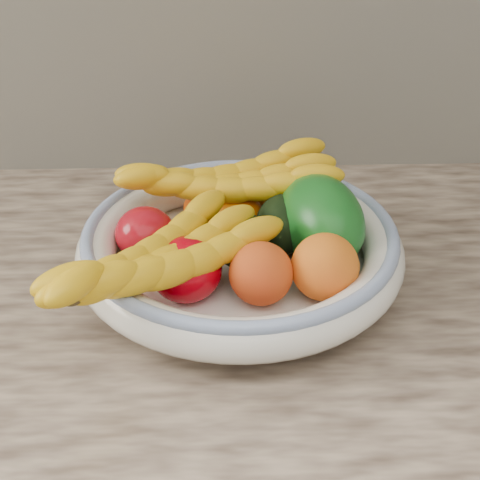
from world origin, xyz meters
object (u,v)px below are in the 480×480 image
Objects in this scene: green_mango at (321,220)px; banana_bunch_back at (227,186)px; fruit_bowl at (240,248)px; banana_bunch_front at (159,266)px.

banana_bunch_back is at bearing 132.09° from green_mango.
fruit_bowl is 0.10m from green_mango.
banana_bunch_back reaches higher than banana_bunch_front.
fruit_bowl is 0.09m from banana_bunch_back.
fruit_bowl is 1.32× the size of banana_bunch_back.
banana_bunch_front reaches higher than fruit_bowl.
green_mango is 0.21m from banana_bunch_front.
green_mango reaches higher than banana_bunch_back.
banana_bunch_back is 0.19m from banana_bunch_front.
banana_bunch_back is at bearing 21.22° from banana_bunch_front.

